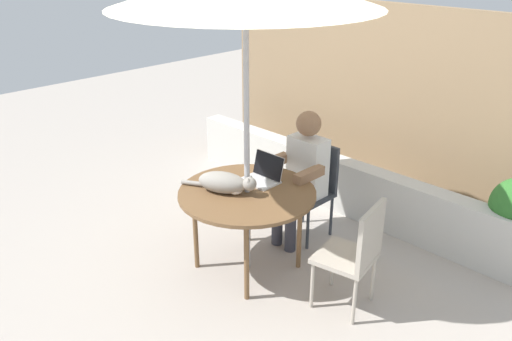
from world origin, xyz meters
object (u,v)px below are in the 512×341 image
at_px(patio_table, 247,197).
at_px(person_seated, 302,171).
at_px(laptop, 264,173).
at_px(cat, 225,183).
at_px(chair_occupied, 313,183).
at_px(chair_empty, 357,250).

height_order(patio_table, person_seated, person_seated).
relative_size(patio_table, laptop, 3.66).
xyz_separation_m(patio_table, cat, (-0.11, -0.14, 0.14)).
bearing_deg(chair_occupied, patio_table, -90.00).
bearing_deg(cat, patio_table, 52.00).
bearing_deg(chair_empty, laptop, 176.21).
distance_m(chair_occupied, laptop, 0.65).
distance_m(patio_table, cat, 0.22).
bearing_deg(patio_table, chair_empty, 10.99).
bearing_deg(chair_occupied, person_seated, -90.00).
bearing_deg(laptop, person_seated, 82.80).
distance_m(patio_table, chair_empty, 0.97).
bearing_deg(chair_empty, chair_occupied, 145.33).
distance_m(laptop, cat, 0.39).
height_order(chair_occupied, person_seated, person_seated).
distance_m(chair_empty, laptop, 1.03).
bearing_deg(cat, person_seated, 82.60).
xyz_separation_m(person_seated, laptop, (-0.05, -0.43, 0.10)).
xyz_separation_m(patio_table, laptop, (-0.05, 0.25, 0.12)).
relative_size(patio_table, person_seated, 0.91).
xyz_separation_m(chair_empty, cat, (-1.05, -0.32, 0.29)).
bearing_deg(laptop, chair_occupied, 84.71).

